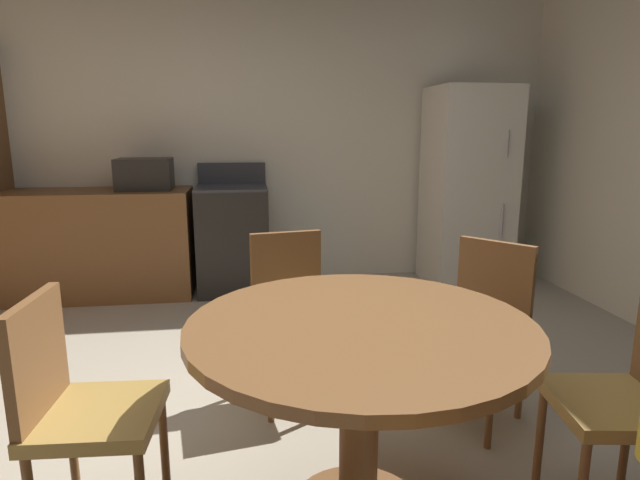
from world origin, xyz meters
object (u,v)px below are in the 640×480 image
at_px(dining_table, 360,365).
at_px(chair_west, 77,402).
at_px(microwave, 145,174).
at_px(chair_northeast, 482,319).
at_px(refrigerator, 467,188).
at_px(chair_north, 292,305).
at_px(oven_range, 233,238).
at_px(chair_east, 634,392).

relative_size(dining_table, chair_west, 1.38).
bearing_deg(microwave, chair_northeast, -49.37).
bearing_deg(refrigerator, microwave, 178.97).
height_order(chair_northeast, chair_north, same).
relative_size(refrigerator, chair_north, 2.02).
distance_m(microwave, chair_northeast, 3.04).
xyz_separation_m(chair_west, chair_north, (0.80, 0.89, 0.00)).
xyz_separation_m(oven_range, refrigerator, (2.09, -0.05, 0.41)).
height_order(chair_west, chair_east, same).
xyz_separation_m(refrigerator, microwave, (-2.80, 0.05, 0.15)).
relative_size(microwave, chair_east, 0.51).
relative_size(microwave, chair_west, 0.51).
bearing_deg(oven_range, chair_west, -99.20).
distance_m(chair_northeast, chair_north, 0.96).
bearing_deg(microwave, dining_table, -67.27).
bearing_deg(refrigerator, chair_west, -132.52).
distance_m(microwave, chair_north, 2.27).
relative_size(oven_range, refrigerator, 0.62).
bearing_deg(dining_table, microwave, 112.73).
xyz_separation_m(refrigerator, chair_north, (-1.75, -1.89, -0.38)).
bearing_deg(chair_north, microwave, -160.92).
xyz_separation_m(chair_west, chair_east, (1.91, -0.19, 0.00)).
bearing_deg(chair_west, dining_table, 0.00).
height_order(refrigerator, chair_west, refrigerator).
bearing_deg(microwave, chair_north, -61.51).
distance_m(chair_west, chair_north, 1.20).
height_order(refrigerator, chair_north, refrigerator).
xyz_separation_m(microwave, chair_east, (2.16, -3.02, -0.53)).
distance_m(refrigerator, dining_table, 3.26).
height_order(oven_range, chair_north, oven_range).
relative_size(oven_range, chair_north, 1.26).
relative_size(refrigerator, chair_west, 2.02).
bearing_deg(oven_range, dining_table, -80.15).
distance_m(chair_west, chair_northeast, 1.79).
bearing_deg(chair_east, oven_range, -56.14).
bearing_deg(dining_table, chair_northeast, 39.89).
height_order(microwave, chair_north, microwave).
xyz_separation_m(refrigerator, chair_west, (-2.55, -2.78, -0.38)).
relative_size(dining_table, chair_north, 1.38).
bearing_deg(chair_north, oven_range, -179.36).
height_order(oven_range, microwave, microwave).
height_order(dining_table, chair_northeast, chair_northeast).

